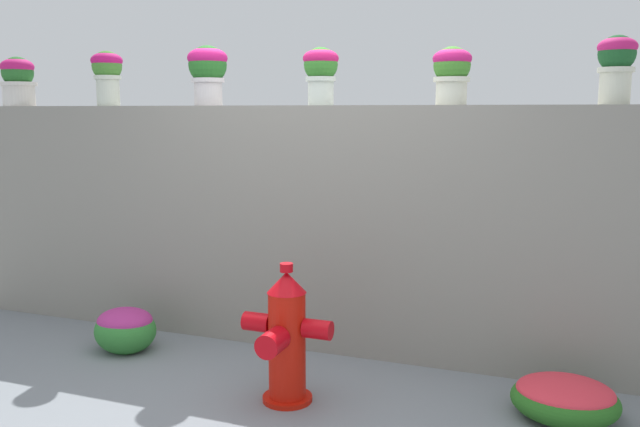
{
  "coord_description": "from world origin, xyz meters",
  "views": [
    {
      "loc": [
        1.62,
        -3.47,
        1.7
      ],
      "look_at": [
        0.04,
        0.73,
        1.01
      ],
      "focal_mm": 37.56,
      "sensor_mm": 36.0,
      "label": 1
    }
  ],
  "objects_px": {
    "potted_plant_5": "(616,62)",
    "flower_bush_right": "(125,328)",
    "potted_plant_3": "(321,69)",
    "fire_hydrant": "(286,339)",
    "potted_plant_0": "(18,78)",
    "potted_plant_4": "(452,70)",
    "potted_plant_2": "(208,69)",
    "flower_bush_left": "(565,398)",
    "potted_plant_1": "(107,71)"
  },
  "relations": [
    {
      "from": "potted_plant_5",
      "to": "potted_plant_1",
      "type": "bearing_deg",
      "value": -179.0
    },
    {
      "from": "potted_plant_1",
      "to": "fire_hydrant",
      "type": "bearing_deg",
      "value": -26.15
    },
    {
      "from": "flower_bush_left",
      "to": "flower_bush_right",
      "type": "height_order",
      "value": "flower_bush_right"
    },
    {
      "from": "potted_plant_4",
      "to": "potted_plant_5",
      "type": "relative_size",
      "value": 0.91
    },
    {
      "from": "potted_plant_4",
      "to": "fire_hydrant",
      "type": "distance_m",
      "value": 2.0
    },
    {
      "from": "potted_plant_2",
      "to": "potted_plant_1",
      "type": "bearing_deg",
      "value": -174.88
    },
    {
      "from": "potted_plant_2",
      "to": "flower_bush_right",
      "type": "distance_m",
      "value": 1.98
    },
    {
      "from": "potted_plant_4",
      "to": "potted_plant_5",
      "type": "height_order",
      "value": "potted_plant_5"
    },
    {
      "from": "potted_plant_4",
      "to": "flower_bush_right",
      "type": "bearing_deg",
      "value": -164.19
    },
    {
      "from": "potted_plant_4",
      "to": "flower_bush_right",
      "type": "xyz_separation_m",
      "value": [
        -2.16,
        -0.61,
        -1.79
      ]
    },
    {
      "from": "potted_plant_3",
      "to": "potted_plant_4",
      "type": "distance_m",
      "value": 0.9
    },
    {
      "from": "potted_plant_0",
      "to": "flower_bush_left",
      "type": "height_order",
      "value": "potted_plant_0"
    },
    {
      "from": "flower_bush_right",
      "to": "potted_plant_2",
      "type": "bearing_deg",
      "value": 61.08
    },
    {
      "from": "potted_plant_1",
      "to": "potted_plant_5",
      "type": "xyz_separation_m",
      "value": [
        3.63,
        0.06,
        -0.01
      ]
    },
    {
      "from": "potted_plant_0",
      "to": "flower_bush_right",
      "type": "bearing_deg",
      "value": -22.53
    },
    {
      "from": "potted_plant_2",
      "to": "potted_plant_3",
      "type": "height_order",
      "value": "potted_plant_2"
    },
    {
      "from": "fire_hydrant",
      "to": "flower_bush_right",
      "type": "relative_size",
      "value": 1.87
    },
    {
      "from": "potted_plant_0",
      "to": "potted_plant_4",
      "type": "xyz_separation_m",
      "value": [
        3.57,
        0.03,
        -0.01
      ]
    },
    {
      "from": "potted_plant_0",
      "to": "potted_plant_2",
      "type": "height_order",
      "value": "potted_plant_2"
    },
    {
      "from": "fire_hydrant",
      "to": "flower_bush_left",
      "type": "bearing_deg",
      "value": 12.63
    },
    {
      "from": "flower_bush_right",
      "to": "potted_plant_0",
      "type": "bearing_deg",
      "value": 157.47
    },
    {
      "from": "potted_plant_2",
      "to": "potted_plant_0",
      "type": "bearing_deg",
      "value": -178.14
    },
    {
      "from": "fire_hydrant",
      "to": "flower_bush_left",
      "type": "relative_size",
      "value": 1.41
    },
    {
      "from": "potted_plant_4",
      "to": "potted_plant_1",
      "type": "bearing_deg",
      "value": -178.95
    },
    {
      "from": "potted_plant_4",
      "to": "flower_bush_right",
      "type": "height_order",
      "value": "potted_plant_4"
    },
    {
      "from": "potted_plant_5",
      "to": "flower_bush_right",
      "type": "height_order",
      "value": "potted_plant_5"
    },
    {
      "from": "potted_plant_0",
      "to": "potted_plant_2",
      "type": "relative_size",
      "value": 0.92
    },
    {
      "from": "potted_plant_5",
      "to": "flower_bush_right",
      "type": "xyz_separation_m",
      "value": [
        -3.13,
        -0.63,
        -1.82
      ]
    },
    {
      "from": "potted_plant_3",
      "to": "potted_plant_5",
      "type": "xyz_separation_m",
      "value": [
        1.87,
        0.03,
        0.0
      ]
    },
    {
      "from": "potted_plant_2",
      "to": "flower_bush_right",
      "type": "relative_size",
      "value": 0.99
    },
    {
      "from": "potted_plant_0",
      "to": "potted_plant_5",
      "type": "distance_m",
      "value": 4.54
    },
    {
      "from": "potted_plant_1",
      "to": "potted_plant_4",
      "type": "height_order",
      "value": "potted_plant_1"
    },
    {
      "from": "flower_bush_right",
      "to": "potted_plant_4",
      "type": "bearing_deg",
      "value": 15.81
    },
    {
      "from": "potted_plant_0",
      "to": "potted_plant_4",
      "type": "height_order",
      "value": "potted_plant_0"
    },
    {
      "from": "flower_bush_right",
      "to": "flower_bush_left",
      "type": "bearing_deg",
      "value": -0.54
    },
    {
      "from": "potted_plant_3",
      "to": "potted_plant_5",
      "type": "bearing_deg",
      "value": 0.81
    },
    {
      "from": "potted_plant_1",
      "to": "flower_bush_left",
      "type": "relative_size",
      "value": 0.72
    },
    {
      "from": "potted_plant_3",
      "to": "potted_plant_1",
      "type": "bearing_deg",
      "value": -178.79
    },
    {
      "from": "potted_plant_2",
      "to": "potted_plant_5",
      "type": "relative_size",
      "value": 1.08
    },
    {
      "from": "potted_plant_4",
      "to": "flower_bush_left",
      "type": "height_order",
      "value": "potted_plant_4"
    },
    {
      "from": "potted_plant_2",
      "to": "flower_bush_right",
      "type": "bearing_deg",
      "value": -118.92
    },
    {
      "from": "potted_plant_4",
      "to": "fire_hydrant",
      "type": "bearing_deg",
      "value": -127.2
    },
    {
      "from": "potted_plant_2",
      "to": "potted_plant_4",
      "type": "relative_size",
      "value": 1.18
    },
    {
      "from": "flower_bush_left",
      "to": "flower_bush_right",
      "type": "relative_size",
      "value": 1.32
    },
    {
      "from": "potted_plant_3",
      "to": "fire_hydrant",
      "type": "bearing_deg",
      "value": -81.19
    },
    {
      "from": "fire_hydrant",
      "to": "potted_plant_2",
      "type": "bearing_deg",
      "value": 136.37
    },
    {
      "from": "potted_plant_2",
      "to": "potted_plant_5",
      "type": "height_order",
      "value": "potted_plant_2"
    },
    {
      "from": "potted_plant_4",
      "to": "flower_bush_left",
      "type": "bearing_deg",
      "value": -39.03
    },
    {
      "from": "potted_plant_4",
      "to": "potted_plant_5",
      "type": "bearing_deg",
      "value": 0.88
    },
    {
      "from": "potted_plant_3",
      "to": "fire_hydrant",
      "type": "distance_m",
      "value": 1.88
    }
  ]
}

